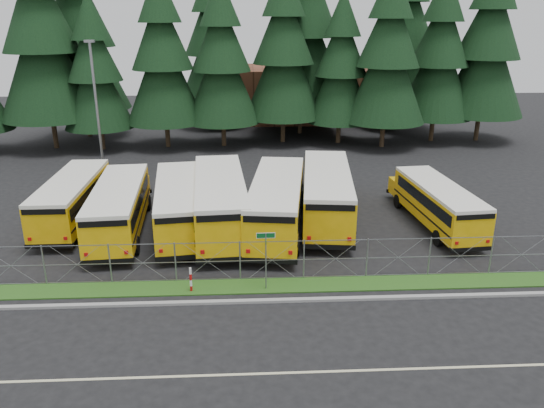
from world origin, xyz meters
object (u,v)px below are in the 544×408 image
(street_sign, at_px, (266,249))
(bus_east, at_px, (435,205))
(striped_bollard, at_px, (191,280))
(bus_1, at_px, (74,200))
(bus_6, at_px, (326,195))
(bus_5, at_px, (277,204))
(bus_4, at_px, (220,202))
(light_standard, at_px, (97,105))
(bus_2, at_px, (120,209))
(bus_3, at_px, (179,206))

(street_sign, bearing_deg, bus_east, 35.42)
(striped_bollard, bearing_deg, bus_1, 130.43)
(bus_1, distance_m, bus_east, 21.49)
(bus_6, relative_size, striped_bollard, 9.96)
(bus_5, distance_m, street_sign, 7.27)
(street_sign, bearing_deg, bus_4, 107.43)
(street_sign, relative_size, light_standard, 0.28)
(bus_2, distance_m, street_sign, 10.79)
(bus_2, relative_size, bus_east, 1.11)
(bus_5, relative_size, street_sign, 4.25)
(bus_3, xyz_separation_m, bus_6, (8.72, 1.21, 0.12))
(bus_2, relative_size, light_standard, 1.08)
(bus_east, bearing_deg, bus_5, 175.78)
(bus_2, height_order, street_sign, bus_2)
(bus_5, bearing_deg, bus_east, 8.27)
(bus_1, distance_m, bus_3, 6.64)
(bus_1, distance_m, bus_4, 8.92)
(bus_4, xyz_separation_m, street_sign, (2.36, -7.51, 0.44))
(bus_3, height_order, bus_4, bus_4)
(bus_5, bearing_deg, striped_bollard, -113.42)
(bus_4, bearing_deg, street_sign, -76.81)
(bus_2, bearing_deg, striped_bollard, -61.77)
(bus_1, xyz_separation_m, bus_2, (3.12, -1.86, 0.05))
(bus_4, distance_m, bus_east, 12.64)
(street_sign, bearing_deg, bus_6, 65.13)
(bus_4, bearing_deg, bus_2, 179.02)
(striped_bollard, bearing_deg, light_standard, 114.42)
(bus_5, bearing_deg, bus_6, 33.20)
(bus_6, xyz_separation_m, light_standard, (-15.81, 9.80, 3.93))
(bus_2, height_order, striped_bollard, bus_2)
(bus_3, bearing_deg, bus_east, -7.41)
(light_standard, bearing_deg, bus_3, -57.19)
(bus_east, relative_size, street_sign, 3.51)
(bus_east, bearing_deg, striped_bollard, -156.68)
(bus_3, bearing_deg, striped_bollard, -86.94)
(bus_2, distance_m, bus_6, 12.13)
(bus_5, relative_size, striped_bollard, 9.95)
(bus_1, relative_size, street_sign, 3.76)
(light_standard, bearing_deg, bus_1, -86.02)
(striped_bollard, relative_size, light_standard, 0.12)
(bus_4, bearing_deg, bus_6, 5.99)
(bus_2, bearing_deg, bus_4, -1.12)
(bus_6, height_order, striped_bollard, bus_6)
(bus_1, bearing_deg, light_standard, 93.67)
(bus_6, relative_size, street_sign, 4.26)
(bus_4, height_order, light_standard, light_standard)
(bus_6, xyz_separation_m, striped_bollard, (-7.41, -8.71, -0.97))
(bus_3, height_order, bus_5, bus_5)
(bus_east, bearing_deg, bus_2, 175.41)
(bus_6, relative_size, light_standard, 1.18)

